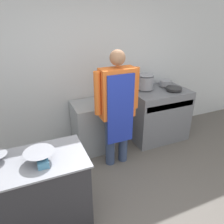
{
  "coord_description": "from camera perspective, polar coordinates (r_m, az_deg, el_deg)",
  "views": [
    {
      "loc": [
        -1.0,
        -1.25,
        2.21
      ],
      "look_at": [
        0.05,
        1.19,
        0.97
      ],
      "focal_mm": 35.0,
      "sensor_mm": 36.0,
      "label": 1
    }
  ],
  "objects": [
    {
      "name": "person_cook",
      "position": [
        3.09,
        1.38,
        2.19
      ],
      "size": [
        0.67,
        0.24,
        1.76
      ],
      "color": "#38476B",
      "rests_on": "ground_plane"
    },
    {
      "name": "sauce_pot",
      "position": [
        4.13,
        13.8,
        7.38
      ],
      "size": [
        0.21,
        0.21,
        0.1
      ],
      "color": "gray",
      "rests_on": "stove"
    },
    {
      "name": "fridge_unit",
      "position": [
        3.71,
        -5.19,
        -3.86
      ],
      "size": [
        0.61,
        0.57,
        0.84
      ],
      "color": "#93999E",
      "rests_on": "ground_plane"
    },
    {
      "name": "stove",
      "position": [
        4.11,
        11.78,
        -0.52
      ],
      "size": [
        1.01,
        0.71,
        0.95
      ],
      "color": "slate",
      "rests_on": "ground_plane"
    },
    {
      "name": "saute_pan",
      "position": [
        3.95,
        15.84,
        5.9
      ],
      "size": [
        0.27,
        0.27,
        0.04
      ],
      "color": "#262628",
      "rests_on": "stove"
    },
    {
      "name": "prep_counter",
      "position": [
        2.6,
        -20.34,
        -19.88
      ],
      "size": [
        1.2,
        0.63,
        0.87
      ],
      "color": "#2D2D33",
      "rests_on": "ground_plane"
    },
    {
      "name": "wall_back",
      "position": [
        3.68,
        -6.95,
        11.41
      ],
      "size": [
        8.0,
        0.05,
        2.7
      ],
      "color": "silver",
      "rests_on": "ground_plane"
    },
    {
      "name": "mixing_bowl",
      "position": [
        2.26,
        -18.38,
        -10.89
      ],
      "size": [
        0.3,
        0.3,
        0.11
      ],
      "color": "gray",
      "rests_on": "prep_counter"
    },
    {
      "name": "stock_pot",
      "position": [
        3.87,
        8.74,
        7.95
      ],
      "size": [
        0.28,
        0.28,
        0.27
      ],
      "color": "gray",
      "rests_on": "stove"
    },
    {
      "name": "plastic_tub",
      "position": [
        2.19,
        -17.56,
        -12.75
      ],
      "size": [
        0.1,
        0.1,
        0.07
      ],
      "color": "teal",
      "rests_on": "prep_counter"
    }
  ]
}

